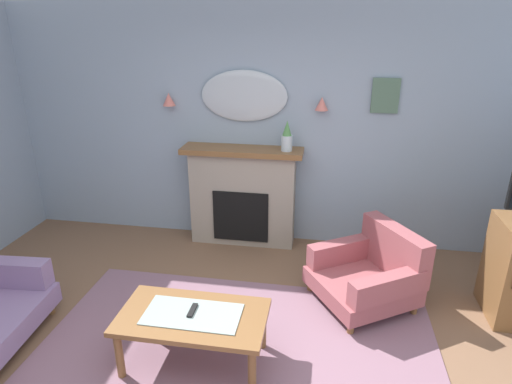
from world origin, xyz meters
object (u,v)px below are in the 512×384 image
(tv_remote, at_px, (192,311))
(fireplace, at_px, (243,197))
(armchair_in_corner, at_px, (371,272))
(mantel_vase_left, at_px, (287,137))
(wall_sconce_right, at_px, (322,104))
(framed_picture, at_px, (385,96))
(coffee_table, at_px, (193,321))
(wall_mirror, at_px, (244,96))
(wall_sconce_left, at_px, (169,99))

(tv_remote, bearing_deg, fireplace, 90.37)
(fireplace, bearing_deg, armchair_in_corner, -34.75)
(armchair_in_corner, bearing_deg, mantel_vase_left, 133.70)
(wall_sconce_right, distance_m, framed_picture, 0.66)
(tv_remote, bearing_deg, coffee_table, -72.94)
(wall_mirror, relative_size, wall_sconce_right, 6.86)
(fireplace, bearing_deg, framed_picture, 5.77)
(coffee_table, relative_size, tv_remote, 6.88)
(framed_picture, height_order, tv_remote, framed_picture)
(fireplace, relative_size, tv_remote, 8.50)
(coffee_table, height_order, tv_remote, tv_remote)
(tv_remote, relative_size, armchair_in_corner, 0.14)
(mantel_vase_left, bearing_deg, tv_remote, -103.90)
(fireplace, xyz_separation_m, wall_sconce_right, (0.85, 0.09, 1.09))
(framed_picture, distance_m, armchair_in_corner, 1.83)
(wall_mirror, bearing_deg, wall_sconce_left, -176.63)
(mantel_vase_left, distance_m, armchair_in_corner, 1.65)
(wall_mirror, xyz_separation_m, armchair_in_corner, (1.40, -1.11, -1.40))
(armchair_in_corner, bearing_deg, fireplace, 145.25)
(coffee_table, bearing_deg, framed_picture, 55.82)
(mantel_vase_left, distance_m, wall_mirror, 0.66)
(wall_mirror, bearing_deg, framed_picture, 0.38)
(coffee_table, bearing_deg, mantel_vase_left, 76.53)
(tv_remote, bearing_deg, armchair_in_corner, 36.39)
(wall_mirror, xyz_separation_m, framed_picture, (1.50, 0.01, 0.04))
(mantel_vase_left, distance_m, tv_remote, 2.20)
(coffee_table, bearing_deg, tv_remote, 107.06)
(wall_sconce_left, xyz_separation_m, coffee_table, (0.87, -2.12, -1.28))
(armchair_in_corner, bearing_deg, coffee_table, -142.67)
(mantel_vase_left, xyz_separation_m, wall_sconce_right, (0.35, 0.12, 0.35))
(wall_sconce_left, xyz_separation_m, wall_sconce_right, (1.70, 0.00, 0.00))
(framed_picture, xyz_separation_m, tv_remote, (-1.49, -2.15, -1.30))
(wall_sconce_right, bearing_deg, tv_remote, -111.85)
(fireplace, distance_m, framed_picture, 1.91)
(tv_remote, distance_m, armchair_in_corner, 1.73)
(wall_mirror, height_order, wall_sconce_right, wall_mirror)
(mantel_vase_left, bearing_deg, wall_mirror, 161.22)
(wall_sconce_left, bearing_deg, wall_sconce_right, 0.00)
(mantel_vase_left, height_order, tv_remote, mantel_vase_left)
(armchair_in_corner, bearing_deg, tv_remote, -143.61)
(fireplace, height_order, tv_remote, fireplace)
(framed_picture, xyz_separation_m, armchair_in_corner, (-0.10, -1.12, -1.44))
(wall_mirror, height_order, wall_sconce_left, wall_mirror)
(wall_sconce_right, relative_size, tv_remote, 0.88)
(mantel_vase_left, distance_m, wall_sconce_right, 0.51)
(wall_sconce_left, bearing_deg, fireplace, -6.16)
(fireplace, distance_m, wall_sconce_left, 1.38)
(framed_picture, bearing_deg, mantel_vase_left, -169.80)
(framed_picture, bearing_deg, tv_remote, -124.70)
(wall_mirror, height_order, framed_picture, wall_mirror)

